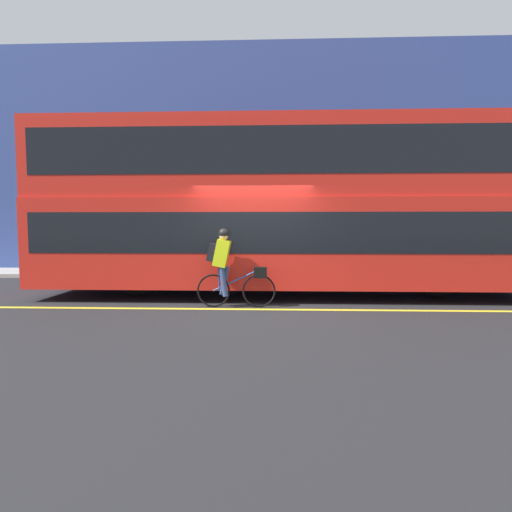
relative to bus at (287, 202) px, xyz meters
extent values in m
plane|color=#232326|center=(-0.75, -1.57, -2.22)|extent=(80.00, 80.00, 0.00)
cube|color=yellow|center=(-0.75, -1.74, -2.21)|extent=(50.00, 0.14, 0.01)
cube|color=#A8A399|center=(-0.75, 3.94, -2.16)|extent=(60.00, 2.01, 0.12)
cube|color=#33478C|center=(-0.75, 5.09, 1.89)|extent=(60.00, 0.30, 8.21)
cylinder|color=black|center=(3.58, 0.00, -1.73)|extent=(0.97, 0.30, 0.97)
cylinder|color=black|center=(-3.58, 0.00, -1.73)|extent=(0.97, 0.30, 0.97)
cube|color=red|center=(0.00, 0.00, -0.94)|extent=(11.55, 2.49, 1.97)
cube|color=black|center=(0.00, 0.00, -0.70)|extent=(11.09, 2.51, 0.87)
cube|color=red|center=(0.00, 0.00, 0.92)|extent=(11.55, 2.39, 1.76)
cube|color=black|center=(0.00, 0.00, 1.01)|extent=(11.09, 2.41, 0.98)
torus|color=black|center=(-0.61, -1.53, -1.88)|extent=(0.68, 0.04, 0.68)
torus|color=black|center=(-1.54, -1.53, -1.88)|extent=(0.68, 0.04, 0.68)
cylinder|color=#2D4C8C|center=(-1.08, -1.53, -1.66)|extent=(0.94, 0.03, 0.46)
cylinder|color=#2D4C8C|center=(-1.43, -1.53, -1.63)|extent=(0.03, 0.03, 0.50)
cube|color=black|center=(-0.58, -1.53, -1.50)|extent=(0.26, 0.16, 0.22)
cube|color=#D8EA19|center=(-1.37, -1.53, -1.11)|extent=(0.37, 0.32, 0.58)
cube|color=black|center=(-1.57, -1.53, -1.09)|extent=(0.21, 0.26, 0.38)
cylinder|color=#384C7A|center=(-1.33, -1.44, -1.68)|extent=(0.21, 0.11, 0.61)
cylinder|color=#384C7A|center=(-1.33, -1.62, -1.68)|extent=(0.19, 0.11, 0.61)
sphere|color=tan|center=(-1.33, -1.53, -0.76)|extent=(0.19, 0.19, 0.19)
sphere|color=black|center=(-1.33, -1.53, -0.72)|extent=(0.21, 0.21, 0.21)
cylinder|color=#515156|center=(-1.21, 3.84, -1.62)|extent=(0.56, 0.56, 0.95)
camera|label=1|loc=(-0.36, -9.55, -0.59)|focal=28.00mm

